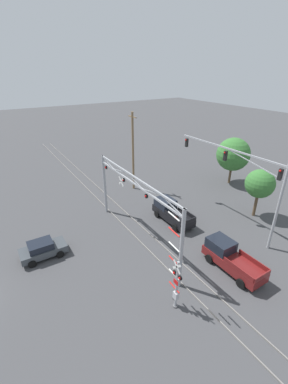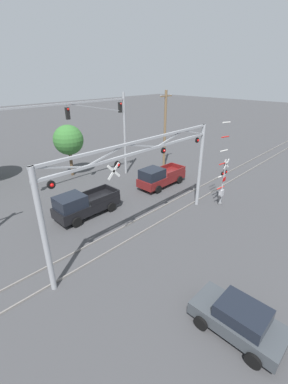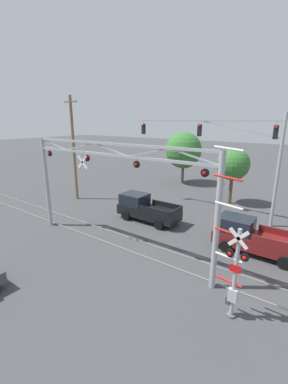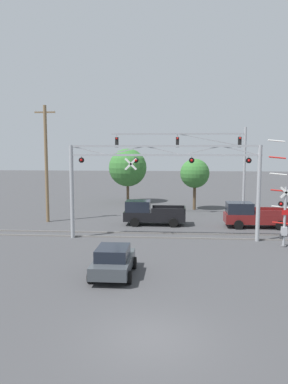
% 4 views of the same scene
% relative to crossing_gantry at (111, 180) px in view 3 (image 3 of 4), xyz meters
% --- Properties ---
extents(rail_track_near, '(80.00, 0.08, 0.10)m').
position_rel_crossing_gantry_xyz_m(rail_track_near, '(0.01, 0.28, -4.42)').
color(rail_track_near, gray).
rests_on(rail_track_near, ground_plane).
extents(rail_track_far, '(80.00, 0.08, 0.10)m').
position_rel_crossing_gantry_xyz_m(rail_track_far, '(0.01, 1.72, -4.42)').
color(rail_track_far, gray).
rests_on(rail_track_far, ground_plane).
extents(crossing_gantry, '(13.35, 0.30, 6.66)m').
position_rel_crossing_gantry_xyz_m(crossing_gantry, '(0.00, 0.00, 0.00)').
color(crossing_gantry, '#9EA0A5').
rests_on(crossing_gantry, ground_plane).
extents(crossing_signal_mast, '(1.68, 0.35, 6.98)m').
position_rel_crossing_gantry_xyz_m(crossing_signal_mast, '(7.84, -1.43, -2.25)').
color(crossing_signal_mast, '#9EA0A5').
rests_on(crossing_signal_mast, ground_plane).
extents(traffic_signal_span, '(12.71, 0.39, 8.42)m').
position_rel_crossing_gantry_xyz_m(traffic_signal_span, '(4.18, 9.78, 1.43)').
color(traffic_signal_span, '#9EA0A5').
rests_on(traffic_signal_span, ground_plane).
extents(pickup_truck_lead, '(5.15, 2.13, 2.05)m').
position_rel_crossing_gantry_xyz_m(pickup_truck_lead, '(-1.22, 5.15, -3.48)').
color(pickup_truck_lead, black).
rests_on(pickup_truck_lead, ground_plane).
extents(pickup_truck_following, '(5.22, 2.13, 2.05)m').
position_rel_crossing_gantry_xyz_m(pickup_truck_following, '(7.18, 4.73, -3.48)').
color(pickup_truck_following, maroon).
rests_on(pickup_truck_following, ground_plane).
extents(utility_pole_left, '(1.80, 0.28, 10.12)m').
position_rel_crossing_gantry_xyz_m(utility_pole_left, '(-10.34, 5.78, 0.74)').
color(utility_pole_left, brown).
rests_on(utility_pole_left, ground_plane).
extents(background_tree_beyond_span, '(4.51, 4.51, 6.47)m').
position_rel_crossing_gantry_xyz_m(background_tree_beyond_span, '(-4.75, 18.31, -0.27)').
color(background_tree_beyond_span, brown).
rests_on(background_tree_beyond_span, ground_plane).
extents(background_tree_far_left_verge, '(3.07, 3.07, 5.39)m').
position_rel_crossing_gantry_xyz_m(background_tree_far_left_verge, '(2.94, 13.57, -0.64)').
color(background_tree_far_left_verge, brown).
rests_on(background_tree_far_left_verge, ground_plane).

